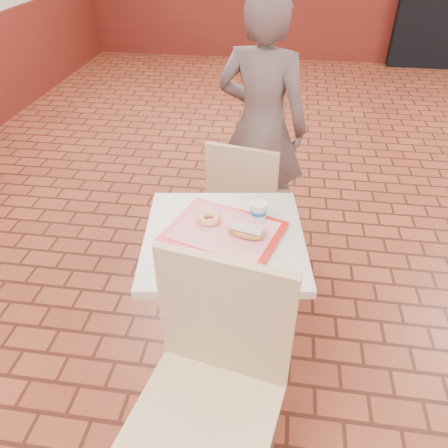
# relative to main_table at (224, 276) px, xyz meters

# --- Properties ---
(main_table) EXTENTS (0.69, 0.69, 0.72)m
(main_table) POSITION_rel_main_table_xyz_m (0.00, 0.00, 0.00)
(main_table) COLOR beige
(main_table) RESTS_ON ground
(chair_main_front) EXTENTS (0.55, 0.55, 1.02)m
(chair_main_front) POSITION_rel_main_table_xyz_m (0.05, -0.62, 0.08)
(chair_main_front) COLOR tan
(chair_main_front) RESTS_ON ground
(chair_main_back) EXTENTS (0.47, 0.47, 0.87)m
(chair_main_back) POSITION_rel_main_table_xyz_m (0.03, 0.67, -0.00)
(chair_main_back) COLOR tan
(chair_main_back) RESTS_ON ground
(customer) EXTENTS (0.64, 0.50, 1.56)m
(customer) POSITION_rel_main_table_xyz_m (0.08, 1.04, 0.29)
(customer) COLOR brown
(customer) RESTS_ON ground
(serving_tray) EXTENTS (0.46, 0.36, 0.03)m
(serving_tray) POSITION_rel_main_table_xyz_m (0.00, 0.00, 0.25)
(serving_tray) COLOR red
(serving_tray) RESTS_ON main_table
(ring_donut) EXTENTS (0.12, 0.12, 0.03)m
(ring_donut) POSITION_rel_main_table_xyz_m (-0.07, 0.05, 0.28)
(ring_donut) COLOR #E28F52
(ring_donut) RESTS_ON serving_tray
(long_john_donut) EXTENTS (0.16, 0.11, 0.05)m
(long_john_donut) POSITION_rel_main_table_xyz_m (0.10, -0.03, 0.29)
(long_john_donut) COLOR #B56C35
(long_john_donut) RESTS_ON serving_tray
(paper_cup) EXTENTS (0.07, 0.07, 0.09)m
(paper_cup) POSITION_rel_main_table_xyz_m (0.14, 0.09, 0.31)
(paper_cup) COLOR silver
(paper_cup) RESTS_ON serving_tray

